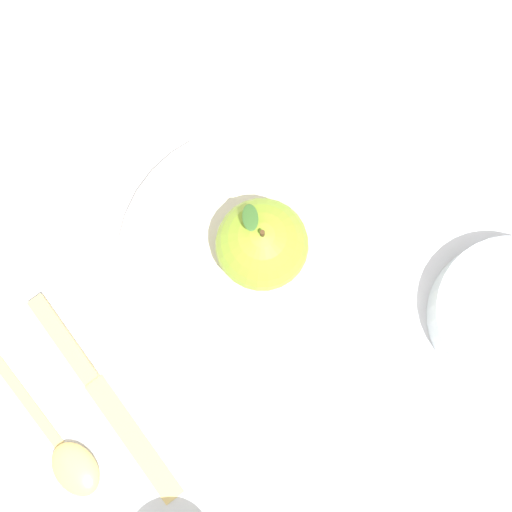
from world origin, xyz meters
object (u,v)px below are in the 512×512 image
Objects in this scene: knife at (90,378)px; dinner_plate at (256,258)px; apple at (258,240)px; side_bowl at (509,315)px; spoon at (64,453)px.

dinner_plate is at bearing -92.34° from knife.
side_bowl is (-0.17, -0.13, -0.03)m from apple.
knife is at bearing -55.38° from spoon.
spoon is (-0.04, 0.05, 0.00)m from knife.
dinner_plate is 1.85× the size of side_bowl.
knife is at bearing 87.66° from dinner_plate.
apple is at bearing -81.83° from spoon.
dinner_plate is 0.17m from knife.
apple is 0.22m from side_bowl.
spoon is at bearing 124.62° from knife.
apple is 0.43× the size of knife.
dinner_plate is 0.05m from apple.
dinner_plate is 0.22m from spoon.
dinner_plate reaches higher than spoon.
apple is at bearing -56.39° from dinner_plate.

